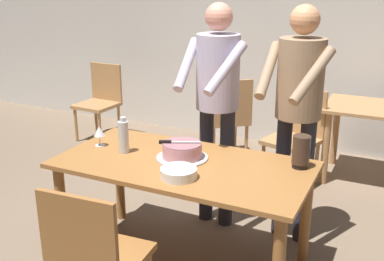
% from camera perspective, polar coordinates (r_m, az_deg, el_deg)
% --- Properties ---
extents(back_wall, '(10.00, 0.12, 2.70)m').
position_cam_1_polar(back_wall, '(5.35, 12.38, 12.29)').
color(back_wall, silver).
rests_on(back_wall, ground_plane).
extents(main_dining_table, '(1.64, 0.83, 0.75)m').
position_cam_1_polar(main_dining_table, '(3.02, -1.10, -5.92)').
color(main_dining_table, '#9E6633').
rests_on(main_dining_table, ground_plane).
extents(cake_on_platter, '(0.34, 0.34, 0.11)m').
position_cam_1_polar(cake_on_platter, '(3.02, -1.23, -2.59)').
color(cake_on_platter, silver).
rests_on(cake_on_platter, main_dining_table).
extents(cake_knife, '(0.25, 0.13, 0.02)m').
position_cam_1_polar(cake_knife, '(3.00, -2.61, -1.43)').
color(cake_knife, silver).
rests_on(cake_knife, cake_on_platter).
extents(plate_stack, '(0.22, 0.22, 0.06)m').
position_cam_1_polar(plate_stack, '(2.75, -1.65, -5.28)').
color(plate_stack, white).
rests_on(plate_stack, main_dining_table).
extents(wine_glass_near, '(0.08, 0.08, 0.14)m').
position_cam_1_polar(wine_glass_near, '(3.30, -11.39, -0.17)').
color(wine_glass_near, silver).
rests_on(wine_glass_near, main_dining_table).
extents(water_bottle, '(0.07, 0.07, 0.25)m').
position_cam_1_polar(water_bottle, '(3.14, -8.46, -0.73)').
color(water_bottle, silver).
rests_on(water_bottle, main_dining_table).
extents(hurricane_lamp, '(0.11, 0.11, 0.21)m').
position_cam_1_polar(hurricane_lamp, '(2.94, 13.32, -2.54)').
color(hurricane_lamp, black).
rests_on(hurricane_lamp, main_dining_table).
extents(person_cutting_cake, '(0.47, 0.56, 1.72)m').
position_cam_1_polar(person_cutting_cake, '(3.43, 3.11, 4.76)').
color(person_cutting_cake, '#2D2D38').
rests_on(person_cutting_cake, ground_plane).
extents(person_standing_beside, '(0.46, 0.57, 1.72)m').
position_cam_1_polar(person_standing_beside, '(3.29, 13.01, 3.69)').
color(person_standing_beside, '#2D2D38').
rests_on(person_standing_beside, ground_plane).
extents(chair_near_side, '(0.47, 0.47, 0.90)m').
position_cam_1_polar(chair_near_side, '(2.57, -11.91, -14.91)').
color(chair_near_side, '#9E6633').
rests_on(chair_near_side, ground_plane).
extents(background_table, '(1.00, 0.70, 0.74)m').
position_cam_1_polar(background_table, '(4.67, 22.16, 0.77)').
color(background_table, tan).
rests_on(background_table, ground_plane).
extents(background_chair_0, '(0.62, 0.62, 0.90)m').
position_cam_1_polar(background_chair_0, '(4.89, 4.42, 1.84)').
color(background_chair_0, tan).
rests_on(background_chair_0, ground_plane).
extents(background_chair_1, '(0.46, 0.46, 0.90)m').
position_cam_1_polar(background_chair_1, '(5.67, -11.25, 3.86)').
color(background_chair_1, tan).
rests_on(background_chair_1, ground_plane).
extents(background_chair_2, '(0.54, 0.54, 0.90)m').
position_cam_1_polar(background_chair_2, '(4.44, 12.72, -0.33)').
color(background_chair_2, tan).
rests_on(background_chair_2, ground_plane).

